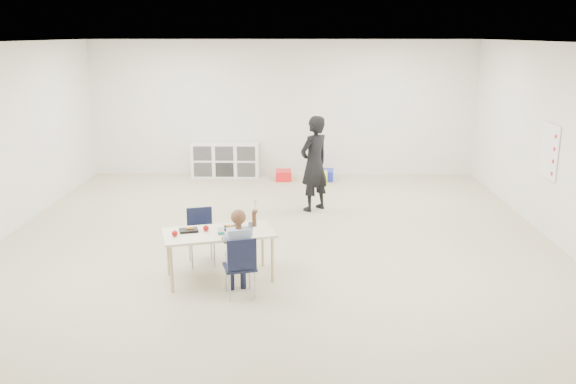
{
  "coord_description": "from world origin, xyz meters",
  "views": [
    {
      "loc": [
        0.31,
        -8.19,
        2.91
      ],
      "look_at": [
        0.18,
        -0.29,
        0.85
      ],
      "focal_mm": 38.0,
      "sensor_mm": 36.0,
      "label": 1
    }
  ],
  "objects_px": {
    "child": "(239,248)",
    "cubby_shelf": "(225,160)",
    "chair_near": "(240,266)",
    "table": "(219,255)",
    "adult": "(314,164)"
  },
  "relations": [
    {
      "from": "adult",
      "to": "cubby_shelf",
      "type": "bearing_deg",
      "value": -98.53
    },
    {
      "from": "chair_near",
      "to": "cubby_shelf",
      "type": "bearing_deg",
      "value": 82.39
    },
    {
      "from": "child",
      "to": "cubby_shelf",
      "type": "height_order",
      "value": "child"
    },
    {
      "from": "chair_near",
      "to": "child",
      "type": "relative_size",
      "value": 0.63
    },
    {
      "from": "table",
      "to": "child",
      "type": "relative_size",
      "value": 1.27
    },
    {
      "from": "table",
      "to": "adult",
      "type": "distance_m",
      "value": 3.3
    },
    {
      "from": "adult",
      "to": "table",
      "type": "bearing_deg",
      "value": 23.88
    },
    {
      "from": "table",
      "to": "chair_near",
      "type": "bearing_deg",
      "value": -74.7
    },
    {
      "from": "chair_near",
      "to": "cubby_shelf",
      "type": "relative_size",
      "value": 0.52
    },
    {
      "from": "table",
      "to": "child",
      "type": "bearing_deg",
      "value": -74.7
    },
    {
      "from": "cubby_shelf",
      "to": "chair_near",
      "type": "bearing_deg",
      "value": -81.86
    },
    {
      "from": "chair_near",
      "to": "child",
      "type": "xyz_separation_m",
      "value": [
        0.0,
        0.0,
        0.21
      ]
    },
    {
      "from": "chair_near",
      "to": "child",
      "type": "bearing_deg",
      "value": 0.0
    },
    {
      "from": "cubby_shelf",
      "to": "adult",
      "type": "xyz_separation_m",
      "value": [
        1.79,
        -2.5,
        0.45
      ]
    },
    {
      "from": "chair_near",
      "to": "cubby_shelf",
      "type": "distance_m",
      "value": 6.07
    }
  ]
}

